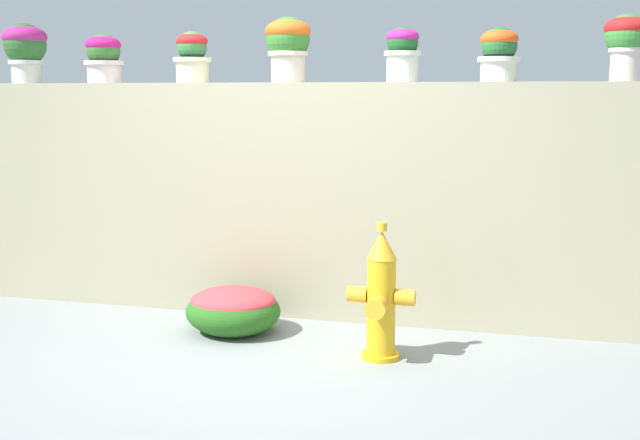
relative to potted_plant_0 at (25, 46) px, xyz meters
name	(u,v)px	position (x,y,z in m)	size (l,w,h in m)	color
ground_plane	(238,364)	(2.15, -1.18, -1.94)	(24.00, 24.00, 0.00)	gray
stone_wall	(295,199)	(2.15, 0.01, -1.11)	(4.93, 0.40, 1.66)	tan
potted_plant_0	(25,46)	(0.00, 0.00, 0.00)	(0.34, 0.34, 0.45)	silver
potted_plant_1	(104,56)	(0.67, -0.01, -0.08)	(0.29, 0.29, 0.36)	silver
potted_plant_2	(192,55)	(1.38, 0.01, -0.08)	(0.28, 0.28, 0.37)	beige
potted_plant_3	(288,43)	(2.09, 0.04, -0.01)	(0.32, 0.32, 0.46)	beige
potted_plant_4	(403,51)	(2.90, 0.05, -0.07)	(0.25, 0.25, 0.37)	silver
potted_plant_5	(499,52)	(3.55, 0.00, -0.08)	(0.27, 0.27, 0.35)	silver
potted_plant_6	(626,39)	(4.33, 0.05, -0.01)	(0.28, 0.28, 0.42)	silver
fire_hydrant	(381,298)	(2.94, -0.87, -1.56)	(0.41, 0.33, 0.83)	gold
flower_bush_left	(233,308)	(1.90, -0.61, -1.77)	(0.64, 0.58, 0.32)	#28621C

